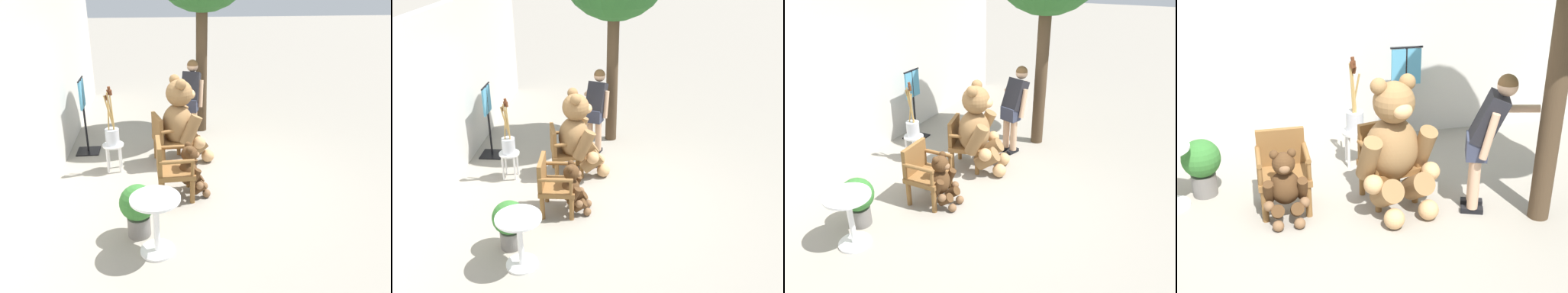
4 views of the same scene
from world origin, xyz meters
TOP-DOWN VIEW (x-y plane):
  - ground_plane at (0.00, 0.00)m, footprint 60.00×60.00m
  - back_wall at (0.00, 2.40)m, footprint 10.00×0.16m
  - wooden_chair_left at (-0.58, 0.55)m, footprint 0.57×0.53m
  - wooden_chair_right at (0.56, 0.55)m, footprint 0.67×0.64m
  - teddy_bear_large at (0.60, 0.29)m, footprint 0.93×0.94m
  - teddy_bear_small at (-0.58, 0.27)m, footprint 0.48×0.46m
  - person_visitor at (1.52, 0.05)m, footprint 0.83×0.48m
  - white_stool at (0.37, 1.44)m, footprint 0.34×0.34m
  - brush_bucket at (0.37, 1.44)m, footprint 0.22×0.22m
  - round_side_table at (-1.82, 0.79)m, footprint 0.56×0.56m
  - potted_plant at (-1.47, 1.00)m, footprint 0.44×0.44m
  - clothing_display_stand at (1.16, 1.98)m, footprint 0.44×0.40m

SIDE VIEW (x-z plane):
  - ground_plane at x=0.00m, z-range 0.00..0.00m
  - white_stool at x=0.37m, z-range 0.13..0.59m
  - teddy_bear_small at x=-0.58m, z-range -0.01..0.79m
  - potted_plant at x=-1.47m, z-range 0.06..0.74m
  - round_side_table at x=-1.82m, z-range 0.09..0.81m
  - wooden_chair_left at x=-0.58m, z-range 0.03..0.89m
  - wooden_chair_right at x=0.56m, z-range 0.03..0.89m
  - brush_bucket at x=0.37m, z-range 0.18..1.14m
  - clothing_display_stand at x=1.16m, z-range 0.04..1.40m
  - teddy_bear_large at x=0.60m, z-range -0.02..1.47m
  - person_visitor at x=1.52m, z-range 0.14..1.69m
  - back_wall at x=0.00m, z-range 0.00..2.80m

